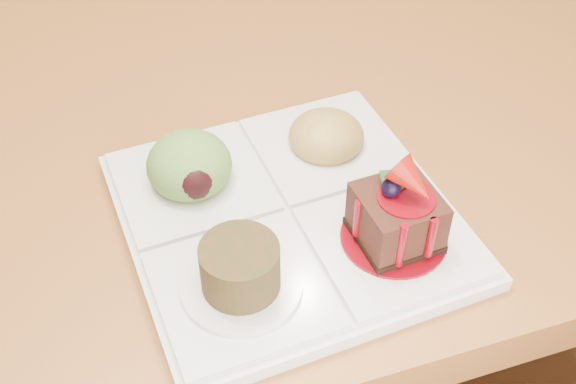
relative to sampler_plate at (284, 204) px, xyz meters
name	(u,v)px	position (x,y,z in m)	size (l,w,h in m)	color
ground	(207,219)	(0.06, 0.75, -0.77)	(6.00, 6.00, 0.00)	brown
sampler_plate	(284,204)	(0.00, 0.00, 0.00)	(0.26, 0.26, 0.10)	silver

